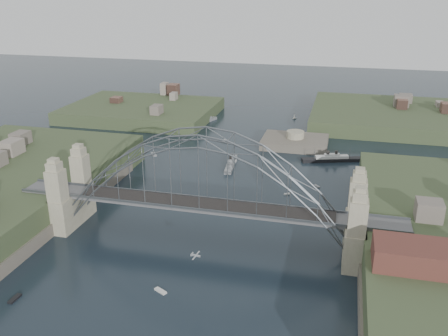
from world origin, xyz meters
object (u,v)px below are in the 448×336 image
naval_cruiser_far (205,121)px  wharf_shed (436,258)px  bridge (203,187)px  ocean_liner (332,159)px  naval_cruiser_near (231,163)px  fort_island (295,147)px

naval_cruiser_far → wharf_shed: bearing=-56.2°
naval_cruiser_far → bridge: bearing=-73.8°
ocean_liner → wharf_shed: bearing=-75.1°
ocean_liner → naval_cruiser_near: bearing=-159.0°
bridge → naval_cruiser_near: bearing=96.1°
wharf_shed → naval_cruiser_near: 78.09m
wharf_shed → fort_island: bearing=110.9°
fort_island → wharf_shed: bearing=-69.1°
fort_island → naval_cruiser_far: (-38.63, 21.58, 1.10)m
bridge → naval_cruiser_far: 96.07m
naval_cruiser_near → naval_cruiser_far: size_ratio=1.13×
naval_cruiser_far → ocean_liner: 61.75m
naval_cruiser_far → fort_island: bearing=-29.2°
fort_island → naval_cruiser_near: 29.23m
wharf_shed → ocean_liner: bearing=104.9°
naval_cruiser_near → ocean_liner: bearing=21.0°
bridge → naval_cruiser_near: bridge is taller
bridge → ocean_liner: 63.87m
bridge → naval_cruiser_far: bridge is taller
bridge → naval_cruiser_near: size_ratio=5.28×
fort_island → naval_cruiser_far: size_ratio=1.56×
bridge → fort_island: bridge is taller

